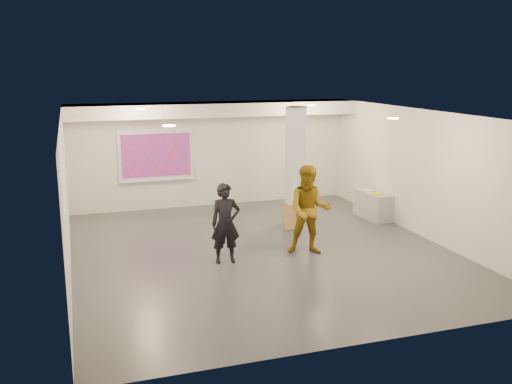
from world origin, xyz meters
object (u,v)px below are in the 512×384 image
object	(u,v)px
projection_screen	(156,156)
woman	(226,223)
credenza	(373,205)
man	(309,210)
column	(295,167)

from	to	relation	value
projection_screen	woman	distance (m)	4.99
credenza	man	world-z (taller)	man
column	projection_screen	world-z (taller)	column
column	man	size ratio (longest dim) A/B	1.55
projection_screen	man	size ratio (longest dim) A/B	1.08
woman	credenza	bearing A→B (deg)	27.80
projection_screen	man	bearing A→B (deg)	-62.71
column	credenza	xyz separation A→B (m)	(2.22, -0.08, -1.15)
column	credenza	world-z (taller)	column
credenza	man	bearing A→B (deg)	-146.17
woman	man	world-z (taller)	man
man	woman	bearing A→B (deg)	-159.36
column	woman	xyz separation A→B (m)	(-2.43, -2.24, -0.67)
man	projection_screen	bearing A→B (deg)	138.03
credenza	man	xyz separation A→B (m)	(-2.79, -2.16, 0.61)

